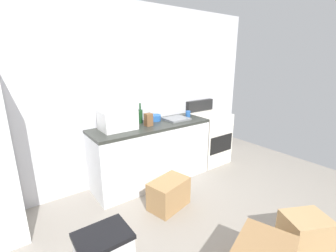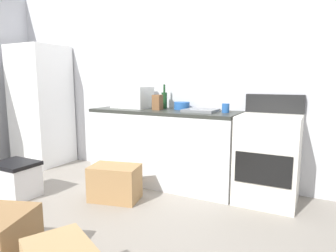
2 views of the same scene
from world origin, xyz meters
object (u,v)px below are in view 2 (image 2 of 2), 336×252
at_px(cardboard_box_small, 115,183).
at_px(storage_bin, 16,179).
at_px(stove_oven, 268,157).
at_px(mixing_bowl, 182,106).
at_px(wine_bottle, 164,100).
at_px(coffee_mug, 226,108).
at_px(refrigerator, 42,106).
at_px(knife_block, 158,102).
at_px(microwave, 132,97).

relative_size(cardboard_box_small, storage_bin, 1.09).
bearing_deg(stove_oven, mixing_bowl, 171.85).
xyz_separation_m(wine_bottle, mixing_bowl, (0.25, -0.01, -0.06)).
distance_m(stove_oven, coffee_mug, 0.68).
xyz_separation_m(coffee_mug, mixing_bowl, (-0.58, 0.12, -0.00)).
distance_m(refrigerator, storage_bin, 1.53).
xyz_separation_m(wine_bottle, storage_bin, (-1.13, -1.30, -0.82)).
bearing_deg(knife_block, mixing_bowl, 39.49).
xyz_separation_m(cardboard_box_small, storage_bin, (-1.01, -0.42, 0.01)).
relative_size(stove_oven, coffee_mug, 11.00).
xyz_separation_m(refrigerator, stove_oven, (3.27, 0.06, -0.41)).
xyz_separation_m(refrigerator, knife_block, (1.99, 0.02, 0.11)).
bearing_deg(refrigerator, knife_block, 0.45).
relative_size(knife_block, storage_bin, 0.39).
xyz_separation_m(stove_oven, wine_bottle, (-1.30, 0.16, 0.54)).
bearing_deg(stove_oven, wine_bottle, 172.87).
relative_size(wine_bottle, cardboard_box_small, 0.60).
distance_m(stove_oven, mixing_bowl, 1.17).
height_order(wine_bottle, mixing_bowl, wine_bottle).
bearing_deg(cardboard_box_small, stove_oven, 26.84).
xyz_separation_m(knife_block, storage_bin, (-1.15, -1.10, -0.80)).
height_order(microwave, coffee_mug, microwave).
bearing_deg(cardboard_box_small, microwave, 110.55).
height_order(wine_bottle, storage_bin, wine_bottle).
xyz_separation_m(coffee_mug, cardboard_box_small, (-0.95, -0.75, -0.77)).
height_order(stove_oven, knife_block, stove_oven).
bearing_deg(cardboard_box_small, wine_bottle, 82.25).
bearing_deg(cardboard_box_small, refrigerator, 160.28).
relative_size(wine_bottle, mixing_bowl, 1.58).
bearing_deg(mixing_bowl, cardboard_box_small, -112.90).
xyz_separation_m(coffee_mug, knife_block, (-0.81, -0.07, 0.04)).
relative_size(coffee_mug, mixing_bowl, 0.53).
bearing_deg(coffee_mug, mixing_bowl, 168.49).
xyz_separation_m(microwave, coffee_mug, (1.24, -0.02, -0.09)).
distance_m(wine_bottle, mixing_bowl, 0.26).
relative_size(knife_block, mixing_bowl, 0.95).
bearing_deg(wine_bottle, mixing_bowl, -2.74).
height_order(stove_oven, storage_bin, stove_oven).
distance_m(wine_bottle, knife_block, 0.20).
bearing_deg(refrigerator, wine_bottle, 6.31).
bearing_deg(mixing_bowl, wine_bottle, 177.26).
height_order(microwave, mixing_bowl, microwave).
distance_m(refrigerator, knife_block, 1.99).
xyz_separation_m(refrigerator, cardboard_box_small, (1.85, -0.66, -0.69)).
distance_m(refrigerator, mixing_bowl, 2.23).
height_order(mixing_bowl, storage_bin, mixing_bowl).
relative_size(refrigerator, wine_bottle, 5.84).
xyz_separation_m(stove_oven, coffee_mug, (-0.47, 0.03, 0.48)).
xyz_separation_m(microwave, mixing_bowl, (0.66, 0.09, -0.09)).
relative_size(refrigerator, knife_block, 9.73).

